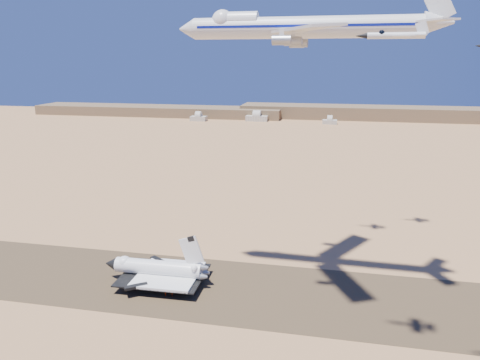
% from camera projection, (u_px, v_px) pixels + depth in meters
% --- Properties ---
extents(ground, '(1200.00, 1200.00, 0.00)m').
position_uv_depth(ground, '(197.00, 286.00, 180.76)').
color(ground, '#B57F50').
rests_on(ground, ground).
extents(runway, '(600.00, 50.00, 0.06)m').
position_uv_depth(runway, '(197.00, 286.00, 180.75)').
color(runway, '#4C3726').
rests_on(runway, ground).
extents(ridgeline, '(960.00, 90.00, 18.00)m').
position_uv_depth(ridgeline, '(349.00, 114.00, 665.28)').
color(ridgeline, brown).
rests_on(ridgeline, ground).
extents(hangars, '(200.50, 29.50, 30.00)m').
position_uv_depth(hangars, '(253.00, 118.00, 645.22)').
color(hangars, beige).
rests_on(hangars, ground).
extents(shuttle, '(42.14, 26.07, 20.80)m').
position_uv_depth(shuttle, '(158.00, 270.00, 182.23)').
color(shuttle, white).
rests_on(shuttle, runway).
extents(carrier_747, '(90.35, 70.14, 22.54)m').
position_uv_depth(carrier_747, '(296.00, 27.00, 155.63)').
color(carrier_747, silver).
extents(crew_a, '(0.53, 0.66, 1.57)m').
position_uv_depth(crew_a, '(170.00, 292.00, 174.65)').
color(crew_a, red).
rests_on(crew_a, runway).
extents(crew_b, '(0.91, 1.06, 1.89)m').
position_uv_depth(crew_b, '(172.00, 294.00, 172.94)').
color(crew_b, red).
rests_on(crew_b, runway).
extents(crew_c, '(1.14, 1.16, 1.84)m').
position_uv_depth(crew_c, '(166.00, 294.00, 172.89)').
color(crew_c, red).
rests_on(crew_c, runway).
extents(chase_jet_a, '(16.47, 8.84, 4.10)m').
position_uv_depth(chase_jet_a, '(394.00, 35.00, 109.36)').
color(chase_jet_a, silver).
extents(chase_jet_e, '(14.26, 7.58, 3.55)m').
position_uv_depth(chase_jet_e, '(352.00, 32.00, 196.94)').
color(chase_jet_e, silver).
extents(chase_jet_f, '(14.52, 7.97, 3.62)m').
position_uv_depth(chase_jet_f, '(407.00, 36.00, 207.24)').
color(chase_jet_f, silver).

